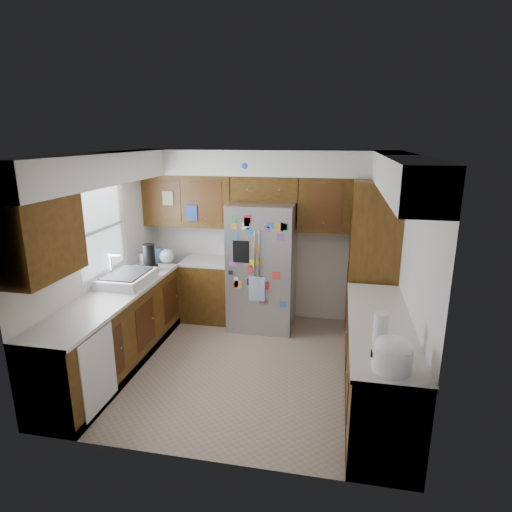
{
  "coord_description": "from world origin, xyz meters",
  "views": [
    {
      "loc": [
        1.04,
        -4.51,
        2.68
      ],
      "look_at": [
        0.08,
        0.35,
        1.29
      ],
      "focal_mm": 30.0,
      "sensor_mm": 36.0,
      "label": 1
    }
  ],
  "objects_px": {
    "pantry": "(372,261)",
    "paper_towel": "(381,328)",
    "fridge": "(262,266)",
    "rice_cooker": "(393,353)"
  },
  "relations": [
    {
      "from": "pantry",
      "to": "paper_towel",
      "type": "relative_size",
      "value": 7.63
    },
    {
      "from": "fridge",
      "to": "paper_towel",
      "type": "xyz_separation_m",
      "value": [
        1.45,
        -2.13,
        0.16
      ]
    },
    {
      "from": "fridge",
      "to": "rice_cooker",
      "type": "xyz_separation_m",
      "value": [
        1.5,
        -2.58,
        0.16
      ]
    },
    {
      "from": "paper_towel",
      "to": "fridge",
      "type": "bearing_deg",
      "value": 124.14
    },
    {
      "from": "rice_cooker",
      "to": "paper_towel",
      "type": "distance_m",
      "value": 0.45
    },
    {
      "from": "rice_cooker",
      "to": "pantry",
      "type": "bearing_deg",
      "value": 89.99
    },
    {
      "from": "pantry",
      "to": "paper_towel",
      "type": "bearing_deg",
      "value": -91.51
    },
    {
      "from": "fridge",
      "to": "paper_towel",
      "type": "relative_size",
      "value": 6.39
    },
    {
      "from": "pantry",
      "to": "paper_towel",
      "type": "height_order",
      "value": "pantry"
    },
    {
      "from": "rice_cooker",
      "to": "paper_towel",
      "type": "bearing_deg",
      "value": 96.84
    }
  ]
}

